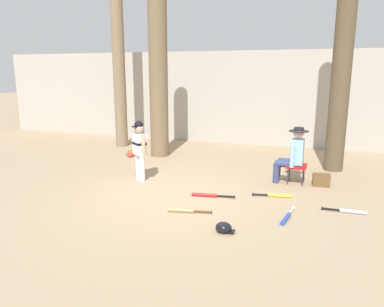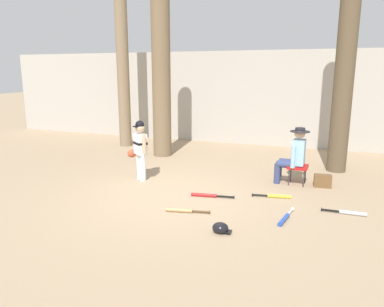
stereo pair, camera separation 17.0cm
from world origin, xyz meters
name	(u,v)px [view 1 (the left image)]	position (x,y,z in m)	size (l,w,h in m)	color
ground_plane	(173,198)	(0.00, 0.00, 0.00)	(60.00, 60.00, 0.00)	#9E8466
concrete_back_wall	(240,98)	(0.00, 5.77, 1.48)	(18.00, 0.36, 2.96)	#ADA89E
tree_near_player	(159,84)	(-1.69, 3.16, 1.99)	(0.71, 0.71, 4.66)	brown
tree_behind_spectator	(342,66)	(2.89, 3.12, 2.43)	(0.65, 0.65, 5.52)	brown
young_ballplayer	(139,147)	(-1.12, 0.82, 0.74)	(0.59, 0.40, 1.31)	white
folding_stool	(296,167)	(2.11, 1.69, 0.36)	(0.41, 0.41, 0.41)	red
seated_spectator	(292,154)	(2.01, 1.69, 0.64)	(0.67, 0.53, 1.20)	navy
handbag_beside_stool	(321,180)	(2.62, 1.67, 0.13)	(0.34, 0.18, 0.26)	brown
tree_far_left	(119,58)	(-3.38, 4.01, 2.71)	(0.50, 0.50, 5.90)	#7F6B51
bat_yellow_trainer	(276,195)	(1.83, 0.67, 0.03)	(0.73, 0.19, 0.07)	yellow
bat_aluminum_silver	(349,211)	(3.08, 0.26, 0.03)	(0.71, 0.07, 0.07)	#B7BCC6
bat_blue_youth	(287,217)	(2.11, -0.36, 0.03)	(0.18, 0.77, 0.07)	#2347AD
bat_red_barrel	(208,195)	(0.60, 0.26, 0.03)	(0.82, 0.18, 0.07)	red
bat_wood_tan	(184,211)	(0.45, -0.62, 0.03)	(0.75, 0.21, 0.07)	tan
batting_helmet_black	(224,228)	(1.27, -1.16, 0.07)	(0.29, 0.22, 0.17)	black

